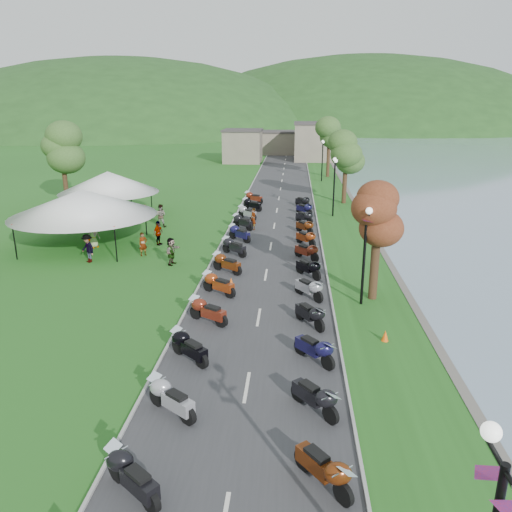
{
  "coord_description": "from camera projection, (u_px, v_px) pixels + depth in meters",
  "views": [
    {
      "loc": [
        1.5,
        -5.44,
        9.74
      ],
      "look_at": [
        -0.55,
        21.54,
        1.3
      ],
      "focal_mm": 35.0,
      "sensor_mm": 36.0,
      "label": 1
    }
  ],
  "objects": [
    {
      "name": "moto_row_right",
      "position": [
        307.0,
        259.0,
        30.27
      ],
      "size": [
        2.6,
        38.61,
        1.1
      ],
      "primitive_type": null,
      "color": "#331411",
      "rests_on": "ground"
    },
    {
      "name": "vendor_tent_main",
      "position": [
        84.0,
        218.0,
        34.31
      ],
      "size": [
        6.59,
        6.59,
        4.0
      ],
      "primitive_type": null,
      "color": "white",
      "rests_on": "ground"
    },
    {
      "name": "road",
      "position": [
        277.0,
        210.0,
        46.26
      ],
      "size": [
        7.0,
        120.0,
        0.02
      ],
      "primitive_type": "cube",
      "color": "#38383B",
      "rests_on": "ground"
    },
    {
      "name": "tree_lakeside",
      "position": [
        377.0,
        233.0,
        24.65
      ],
      "size": [
        2.5,
        2.5,
        6.95
      ],
      "primitive_type": null,
      "color": "#446E2D",
      "rests_on": "ground"
    },
    {
      "name": "pedestrian_c",
      "position": [
        89.0,
        262.0,
        31.49
      ],
      "size": [
        1.22,
        1.09,
        1.81
      ],
      "primitive_type": "imported",
      "rotation": [
        0.0,
        0.0,
        5.63
      ],
      "color": "slate",
      "rests_on": "ground"
    },
    {
      "name": "vendor_tent_side",
      "position": [
        110.0,
        195.0,
        42.96
      ],
      "size": [
        5.65,
        5.65,
        4.0
      ],
      "primitive_type": null,
      "color": "white",
      "rests_on": "ground"
    },
    {
      "name": "hills_backdrop",
      "position": [
        291.0,
        126.0,
        198.58
      ],
      "size": [
        360.0,
        120.0,
        76.0
      ],
      "primitive_type": null,
      "color": "#285621",
      "rests_on": "ground"
    },
    {
      "name": "moto_row_left",
      "position": [
        218.0,
        285.0,
        26.02
      ],
      "size": [
        2.6,
        51.42,
        1.1
      ],
      "primitive_type": null,
      "color": "#331411",
      "rests_on": "ground"
    },
    {
      "name": "pedestrian_a",
      "position": [
        144.0,
        256.0,
        32.81
      ],
      "size": [
        0.7,
        0.7,
        1.57
      ],
      "primitive_type": "imported",
      "rotation": [
        0.0,
        0.0,
        0.75
      ],
      "color": "slate",
      "rests_on": "ground"
    },
    {
      "name": "far_building",
      "position": [
        275.0,
        143.0,
        88.5
      ],
      "size": [
        18.0,
        16.0,
        5.0
      ],
      "primitive_type": "cube",
      "color": "gray",
      "rests_on": "ground"
    },
    {
      "name": "pedestrian_b",
      "position": [
        161.0,
        227.0,
        40.31
      ],
      "size": [
        0.91,
        0.52,
        1.85
      ],
      "primitive_type": "imported",
      "rotation": [
        0.0,
        0.0,
        3.11
      ],
      "color": "slate",
      "rests_on": "ground"
    }
  ]
}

